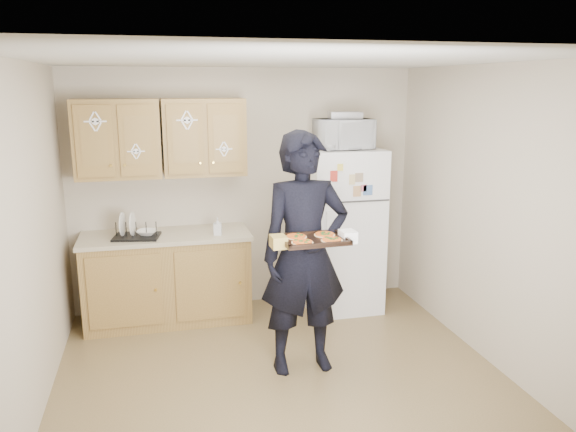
{
  "coord_description": "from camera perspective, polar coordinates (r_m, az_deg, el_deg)",
  "views": [
    {
      "loc": [
        -0.92,
        -3.97,
        2.33
      ],
      "look_at": [
        0.14,
        0.45,
        1.26
      ],
      "focal_mm": 35.0,
      "sensor_mm": 36.0,
      "label": 1
    }
  ],
  "objects": [
    {
      "name": "wall_left",
      "position": [
        4.21,
        -25.09,
        -2.94
      ],
      "size": [
        0.04,
        3.6,
        2.5
      ],
      "primitive_type": "cube",
      "color": "#BBAD97",
      "rests_on": "floor"
    },
    {
      "name": "foil_pan",
      "position": [
        5.7,
        5.81,
        10.15
      ],
      "size": [
        0.34,
        0.26,
        0.07
      ],
      "primitive_type": "cube",
      "rotation": [
        0.0,
        0.0,
        -0.13
      ],
      "color": "silver",
      "rests_on": "microwave"
    },
    {
      "name": "floor",
      "position": [
        4.69,
        -0.4,
        -16.56
      ],
      "size": [
        3.6,
        3.6,
        0.0
      ],
      "primitive_type": "plane",
      "color": "brown",
      "rests_on": "ground"
    },
    {
      "name": "dish_rack",
      "position": [
        5.55,
        -15.17,
        -1.29
      ],
      "size": [
        0.47,
        0.39,
        0.17
      ],
      "primitive_type": "cube",
      "rotation": [
        0.0,
        0.0,
        -0.18
      ],
      "color": "black",
      "rests_on": "countertop"
    },
    {
      "name": "cereal_box",
      "position": [
        6.5,
        8.95,
        -6.48
      ],
      "size": [
        0.2,
        0.07,
        0.32
      ],
      "primitive_type": "cube",
      "color": "#EBC353",
      "rests_on": "floor"
    },
    {
      "name": "base_cabinet",
      "position": [
        5.77,
        -12.11,
        -6.32
      ],
      "size": [
        1.6,
        0.6,
        0.86
      ],
      "primitive_type": "cube",
      "color": "brown",
      "rests_on": "floor"
    },
    {
      "name": "wall_right",
      "position": [
        4.93,
        20.4,
        -0.29
      ],
      "size": [
        0.04,
        3.6,
        2.5
      ],
      "primitive_type": "cube",
      "color": "#BBAD97",
      "rests_on": "floor"
    },
    {
      "name": "refrigerator",
      "position": [
        5.9,
        5.44,
        -1.38
      ],
      "size": [
        0.75,
        0.7,
        1.7
      ],
      "primitive_type": "cube",
      "color": "white",
      "rests_on": "floor"
    },
    {
      "name": "microwave",
      "position": [
        5.68,
        5.67,
        8.29
      ],
      "size": [
        0.58,
        0.42,
        0.3
      ],
      "primitive_type": "imported",
      "rotation": [
        0.0,
        0.0,
        0.1
      ],
      "color": "white",
      "rests_on": "refrigerator"
    },
    {
      "name": "pizza_back_right",
      "position": [
        4.31,
        3.73,
        -1.87
      ],
      "size": [
        0.16,
        0.16,
        0.02
      ],
      "primitive_type": "cylinder",
      "color": "orange",
      "rests_on": "baking_tray"
    },
    {
      "name": "bowl",
      "position": [
        5.56,
        -14.13,
        -1.63
      ],
      "size": [
        0.23,
        0.23,
        0.05
      ],
      "primitive_type": "imported",
      "rotation": [
        0.0,
        0.0,
        -0.23
      ],
      "color": "silver",
      "rests_on": "dish_rack"
    },
    {
      "name": "countertop",
      "position": [
        5.64,
        -12.33,
        -2.01
      ],
      "size": [
        1.64,
        0.64,
        0.04
      ],
      "primitive_type": "cube",
      "color": "#BAB18F",
      "rests_on": "base_cabinet"
    },
    {
      "name": "wall_front",
      "position": [
        2.59,
        8.79,
        -11.57
      ],
      "size": [
        3.6,
        0.04,
        2.5
      ],
      "primitive_type": "cube",
      "color": "#BBAD97",
      "rests_on": "floor"
    },
    {
      "name": "upper_cab_left",
      "position": [
        5.62,
        -16.95,
        7.48
      ],
      "size": [
        0.8,
        0.33,
        0.75
      ],
      "primitive_type": "cube",
      "color": "brown",
      "rests_on": "wall_back"
    },
    {
      "name": "pizza_front_right",
      "position": [
        4.16,
        4.47,
        -2.42
      ],
      "size": [
        0.16,
        0.16,
        0.02
      ],
      "primitive_type": "cylinder",
      "color": "orange",
      "rests_on": "baking_tray"
    },
    {
      "name": "wall_back",
      "position": [
        5.94,
        -4.36,
        2.69
      ],
      "size": [
        3.6,
        0.04,
        2.5
      ],
      "primitive_type": "cube",
      "color": "#BBAD97",
      "rests_on": "floor"
    },
    {
      "name": "ceiling",
      "position": [
        4.08,
        -0.46,
        15.6
      ],
      "size": [
        3.6,
        3.6,
        0.0
      ],
      "primitive_type": "plane",
      "color": "silver",
      "rests_on": "wall_back"
    },
    {
      "name": "baking_tray",
      "position": [
        4.21,
        2.63,
        -2.49
      ],
      "size": [
        0.5,
        0.38,
        0.04
      ],
      "primitive_type": "cube",
      "rotation": [
        0.0,
        0.0,
        0.04
      ],
      "color": "black",
      "rests_on": "person"
    },
    {
      "name": "pizza_back_left",
      "position": [
        4.24,
        0.83,
        -2.09
      ],
      "size": [
        0.16,
        0.16,
        0.02
      ],
      "primitive_type": "cylinder",
      "color": "orange",
      "rests_on": "baking_tray"
    },
    {
      "name": "soap_bottle",
      "position": [
        5.51,
        -7.17,
        -1.04
      ],
      "size": [
        0.09,
        0.09,
        0.17
      ],
      "primitive_type": "imported",
      "rotation": [
        0.0,
        0.0,
        -0.16
      ],
      "color": "white",
      "rests_on": "countertop"
    },
    {
      "name": "pizza_front_left",
      "position": [
        4.09,
        1.47,
        -2.66
      ],
      "size": [
        0.16,
        0.16,
        0.02
      ],
      "primitive_type": "cylinder",
      "color": "orange",
      "rests_on": "baking_tray"
    },
    {
      "name": "person",
      "position": [
        4.54,
        1.7,
        -3.9
      ],
      "size": [
        0.74,
        0.5,
        1.99
      ],
      "primitive_type": "imported",
      "rotation": [
        0.0,
        0.0,
        0.04
      ],
      "color": "black",
      "rests_on": "floor"
    },
    {
      "name": "upper_cab_right",
      "position": [
        5.63,
        -8.52,
        7.91
      ],
      "size": [
        0.8,
        0.33,
        0.75
      ],
      "primitive_type": "cube",
      "color": "brown",
      "rests_on": "wall_back"
    }
  ]
}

